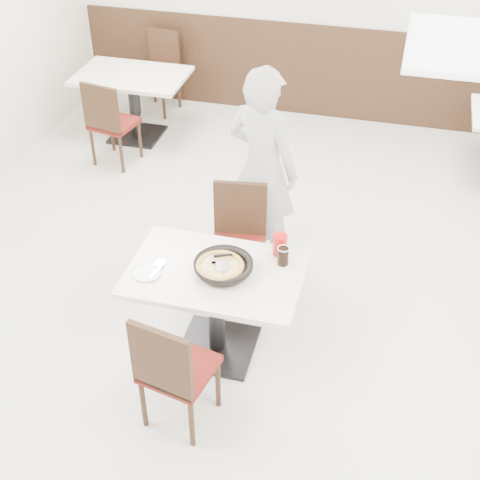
% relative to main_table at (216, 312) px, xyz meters
% --- Properties ---
extents(floor, '(7.00, 7.00, 0.00)m').
position_rel_main_table_xyz_m(floor, '(0.14, 0.60, -0.38)').
color(floor, '#B1B1AC').
rests_on(floor, ground).
extents(wainscot_back, '(5.90, 0.03, 1.10)m').
position_rel_main_table_xyz_m(wainscot_back, '(0.14, 4.08, 0.18)').
color(wainscot_back, black).
rests_on(wainscot_back, floor).
extents(main_table, '(1.22, 0.83, 0.75)m').
position_rel_main_table_xyz_m(main_table, '(0.00, 0.00, 0.00)').
color(main_table, white).
rests_on(main_table, floor).
extents(chair_near, '(0.49, 0.49, 0.95)m').
position_rel_main_table_xyz_m(chair_near, '(-0.06, -0.65, 0.10)').
color(chair_near, black).
rests_on(chair_near, floor).
extents(chair_far, '(0.47, 0.47, 0.95)m').
position_rel_main_table_xyz_m(chair_far, '(-0.02, 0.65, 0.10)').
color(chair_far, black).
rests_on(chair_far, floor).
extents(trivet, '(0.13, 0.13, 0.04)m').
position_rel_main_table_xyz_m(trivet, '(0.04, 0.00, 0.39)').
color(trivet, black).
rests_on(trivet, main_table).
extents(pizza_pan, '(0.39, 0.39, 0.01)m').
position_rel_main_table_xyz_m(pizza_pan, '(0.06, 0.00, 0.42)').
color(pizza_pan, black).
rests_on(pizza_pan, trivet).
extents(pizza, '(0.32, 0.32, 0.02)m').
position_rel_main_table_xyz_m(pizza, '(0.04, -0.03, 0.44)').
color(pizza, tan).
rests_on(pizza, pizza_pan).
extents(pizza_server, '(0.10, 0.11, 0.00)m').
position_rel_main_table_xyz_m(pizza_server, '(0.06, -0.05, 0.47)').
color(pizza_server, silver).
rests_on(pizza_server, pizza).
extents(napkin, '(0.19, 0.19, 0.00)m').
position_rel_main_table_xyz_m(napkin, '(-0.47, -0.14, 0.38)').
color(napkin, white).
rests_on(napkin, main_table).
extents(side_plate, '(0.20, 0.20, 0.01)m').
position_rel_main_table_xyz_m(side_plate, '(-0.44, -0.15, 0.38)').
color(side_plate, silver).
rests_on(side_plate, napkin).
extents(fork, '(0.05, 0.17, 0.00)m').
position_rel_main_table_xyz_m(fork, '(-0.38, -0.11, 0.39)').
color(fork, silver).
rests_on(fork, side_plate).
extents(cola_glass, '(0.08, 0.08, 0.13)m').
position_rel_main_table_xyz_m(cola_glass, '(0.43, 0.20, 0.44)').
color(cola_glass, black).
rests_on(cola_glass, main_table).
extents(red_cup, '(0.10, 0.10, 0.16)m').
position_rel_main_table_xyz_m(red_cup, '(0.39, 0.30, 0.45)').
color(red_cup, '#B40F10').
rests_on(red_cup, main_table).
extents(diner_person, '(0.75, 0.62, 1.76)m').
position_rel_main_table_xyz_m(diner_person, '(0.05, 1.21, 0.50)').
color(diner_person, silver).
rests_on(diner_person, floor).
extents(bg_table_left, '(1.27, 0.90, 0.75)m').
position_rel_main_table_xyz_m(bg_table_left, '(-1.84, 3.02, 0.00)').
color(bg_table_left, white).
rests_on(bg_table_left, floor).
extents(bg_chair_left_near, '(0.49, 0.49, 0.95)m').
position_rel_main_table_xyz_m(bg_chair_left_near, '(-1.82, 2.42, 0.10)').
color(bg_chair_left_near, black).
rests_on(bg_chair_left_near, floor).
extents(bg_chair_left_far, '(0.50, 0.50, 0.95)m').
position_rel_main_table_xyz_m(bg_chair_left_far, '(-1.82, 3.72, 0.10)').
color(bg_chair_left_far, black).
rests_on(bg_chair_left_far, floor).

